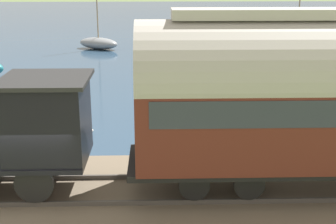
{
  "coord_description": "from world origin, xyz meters",
  "views": [
    {
      "loc": [
        -10.82,
        -3.14,
        6.1
      ],
      "look_at": [
        2.64,
        -3.53,
        1.97
      ],
      "focal_mm": 50.0,
      "sensor_mm": 36.0,
      "label": 1
    }
  ],
  "objects_px": {
    "sailboat_gray": "(99,43)",
    "rowboat_mid_harbor": "(173,127)",
    "rowboat_far_out": "(68,132)",
    "sailboat_black": "(296,44)"
  },
  "relations": [
    {
      "from": "sailboat_gray",
      "to": "rowboat_mid_harbor",
      "type": "bearing_deg",
      "value": -138.18
    },
    {
      "from": "rowboat_far_out",
      "to": "rowboat_mid_harbor",
      "type": "bearing_deg",
      "value": -98.72
    },
    {
      "from": "sailboat_gray",
      "to": "rowboat_far_out",
      "type": "relative_size",
      "value": 3.36
    },
    {
      "from": "rowboat_far_out",
      "to": "sailboat_gray",
      "type": "bearing_deg",
      "value": -8.26
    },
    {
      "from": "rowboat_far_out",
      "to": "rowboat_mid_harbor",
      "type": "height_order",
      "value": "rowboat_mid_harbor"
    },
    {
      "from": "rowboat_mid_harbor",
      "to": "sailboat_gray",
      "type": "bearing_deg",
      "value": 52.16
    },
    {
      "from": "rowboat_far_out",
      "to": "rowboat_mid_harbor",
      "type": "xyz_separation_m",
      "value": [
        0.19,
        -4.01,
        0.08
      ]
    },
    {
      "from": "sailboat_black",
      "to": "rowboat_far_out",
      "type": "xyz_separation_m",
      "value": [
        -17.21,
        13.76,
        -0.59
      ]
    },
    {
      "from": "sailboat_gray",
      "to": "sailboat_black",
      "type": "height_order",
      "value": "sailboat_black"
    },
    {
      "from": "sailboat_gray",
      "to": "rowboat_far_out",
      "type": "bearing_deg",
      "value": -149.33
    }
  ]
}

